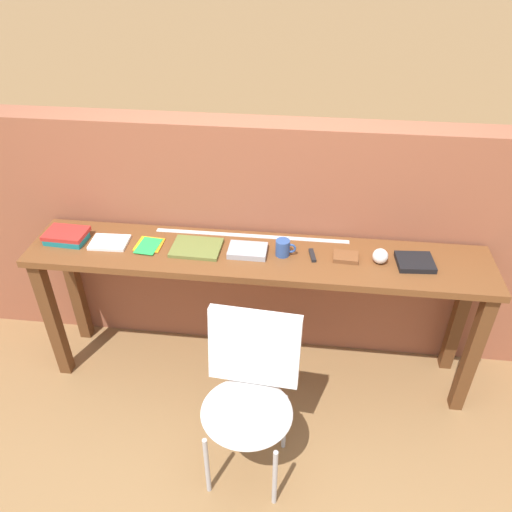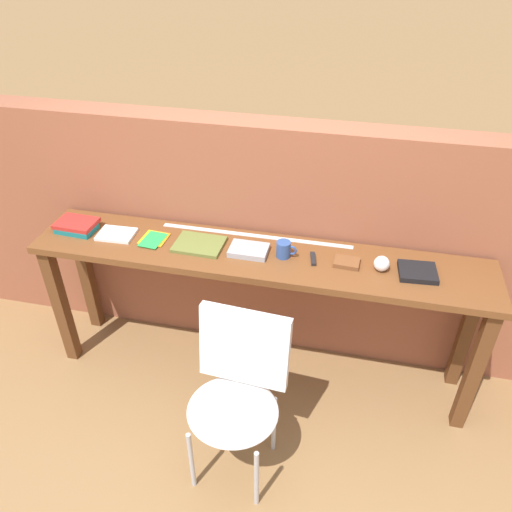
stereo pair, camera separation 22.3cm
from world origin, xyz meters
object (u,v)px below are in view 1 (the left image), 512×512
at_px(mug, 283,248).
at_px(pamphlet_pile_colourful, 149,245).
at_px(leather_journal_brown, 346,257).
at_px(book_repair_rightmost, 415,262).
at_px(chair_white_moulded, 249,390).
at_px(sports_ball_small, 380,256).
at_px(magazine_cycling, 110,242).
at_px(multitool_folded, 312,255).
at_px(book_open_centre, 196,248).
at_px(book_stack_leftmost, 66,236).

bearing_deg(mug, pamphlet_pile_colourful, 179.88).
bearing_deg(leather_journal_brown, book_repair_rightmost, 1.76).
relative_size(leather_journal_brown, book_repair_rightmost, 0.69).
relative_size(chair_white_moulded, sports_ball_small, 11.07).
relative_size(leather_journal_brown, sports_ball_small, 1.61).
height_order(chair_white_moulded, magazine_cycling, magazine_cycling).
bearing_deg(chair_white_moulded, magazine_cycling, 143.77).
distance_m(chair_white_moulded, leather_journal_brown, 0.85).
relative_size(multitool_folded, sports_ball_small, 1.37).
bearing_deg(mug, leather_journal_brown, 0.17).
relative_size(chair_white_moulded, leather_journal_brown, 6.86).
xyz_separation_m(magazine_cycling, book_repair_rightmost, (1.65, -0.00, 0.01)).
relative_size(multitool_folded, book_repair_rightmost, 0.59).
distance_m(book_open_centre, book_repair_rightmost, 1.16).
distance_m(magazine_cycling, sports_ball_small, 1.47).
relative_size(pamphlet_pile_colourful, book_repair_rightmost, 0.99).
distance_m(book_stack_leftmost, leather_journal_brown, 1.54).
distance_m(multitool_folded, sports_ball_small, 0.35).
height_order(sports_ball_small, book_repair_rightmost, sports_ball_small).
relative_size(sports_ball_small, book_repair_rightmost, 0.43).
bearing_deg(book_open_centre, sports_ball_small, 0.94).
xyz_separation_m(magazine_cycling, book_open_centre, (0.49, 0.00, 0.00)).
xyz_separation_m(chair_white_moulded, multitool_folded, (0.26, 0.64, 0.36)).
distance_m(chair_white_moulded, book_open_centre, 0.82).
xyz_separation_m(chair_white_moulded, book_stack_leftmost, (-1.10, 0.63, 0.38)).
bearing_deg(book_stack_leftmost, leather_journal_brown, 0.13).
distance_m(chair_white_moulded, pamphlet_pile_colourful, 0.97).
height_order(mug, multitool_folded, mug).
xyz_separation_m(magazine_cycling, sports_ball_small, (1.47, -0.01, 0.03)).
bearing_deg(magazine_cycling, sports_ball_small, -2.29).
distance_m(magazine_cycling, leather_journal_brown, 1.29).
bearing_deg(leather_journal_brown, book_open_centre, -176.75).
xyz_separation_m(pamphlet_pile_colourful, leather_journal_brown, (1.07, -0.00, 0.01)).
relative_size(book_open_centre, mug, 2.41).
height_order(book_open_centre, mug, mug).
bearing_deg(sports_ball_small, magazine_cycling, 179.78).
bearing_deg(mug, chair_white_moulded, -99.18).
height_order(book_stack_leftmost, sports_ball_small, sports_ball_small).
xyz_separation_m(mug, sports_ball_small, (0.51, -0.01, -0.00)).
distance_m(book_open_centre, multitool_folded, 0.63).
bearing_deg(sports_ball_small, book_stack_leftmost, 179.72).
relative_size(magazine_cycling, mug, 1.84).
bearing_deg(book_repair_rightmost, multitool_folded, 174.71).
height_order(chair_white_moulded, pamphlet_pile_colourful, chair_white_moulded).
bearing_deg(multitool_folded, leather_journal_brown, -0.17).
relative_size(mug, leather_journal_brown, 0.85).
bearing_deg(magazine_cycling, leather_journal_brown, -1.80).
bearing_deg(book_repair_rightmost, sports_ball_small, 176.81).
bearing_deg(chair_white_moulded, multitool_folded, 67.83).
height_order(chair_white_moulded, sports_ball_small, sports_ball_small).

